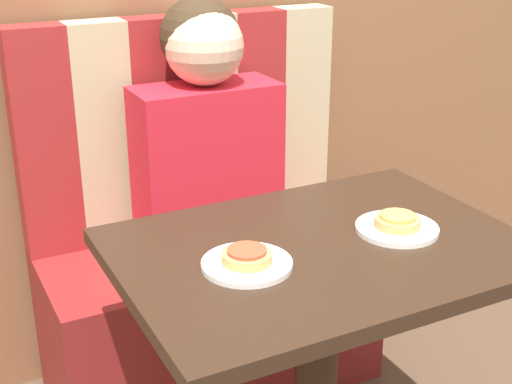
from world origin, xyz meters
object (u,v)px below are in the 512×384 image
(pizza_left, at_px, (247,256))
(pizza_right, at_px, (397,221))
(plate_right, at_px, (397,228))
(person, at_px, (206,125))
(plate_left, at_px, (247,264))

(pizza_left, xyz_separation_m, pizza_right, (0.38, 0.00, 0.00))
(plate_right, bearing_deg, person, 106.38)
(person, relative_size, pizza_right, 7.04)
(person, height_order, pizza_right, person)
(plate_left, bearing_deg, pizza_right, 0.00)
(pizza_left, bearing_deg, plate_right, 0.00)
(person, distance_m, pizza_right, 0.68)
(plate_right, bearing_deg, plate_left, 180.00)
(plate_right, xyz_separation_m, pizza_right, (-0.00, 0.00, 0.02))
(plate_left, height_order, pizza_right, pizza_right)
(plate_left, relative_size, plate_right, 1.00)
(pizza_left, distance_m, pizza_right, 0.38)
(person, height_order, pizza_left, person)
(plate_right, bearing_deg, pizza_right, 180.00)
(person, distance_m, pizza_left, 0.68)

